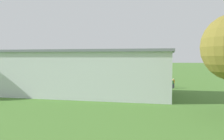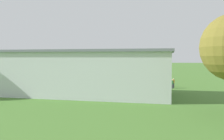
# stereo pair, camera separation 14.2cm
# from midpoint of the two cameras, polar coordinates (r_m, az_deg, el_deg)

# --- Properties ---
(ground_plane) EXTENTS (400.00, 400.00, 0.00)m
(ground_plane) POSITION_cam_midpoint_polar(r_m,az_deg,el_deg) (70.63, 5.00, -1.73)
(ground_plane) COLOR #47752D
(hangar) EXTENTS (30.48, 12.19, 6.78)m
(hangar) POSITION_cam_midpoint_polar(r_m,az_deg,el_deg) (39.04, -8.72, -0.51)
(hangar) COLOR silver
(hangar) RESTS_ON ground_plane
(biplane) EXTENTS (7.64, 9.05, 3.93)m
(biplane) POSITION_cam_midpoint_polar(r_m,az_deg,el_deg) (65.32, 2.56, 1.21)
(biplane) COLOR #B21E1E
(car_blue) EXTENTS (2.01, 4.07, 1.64)m
(car_blue) POSITION_cam_midpoint_polar(r_m,az_deg,el_deg) (55.44, -19.42, -2.27)
(car_blue) COLOR #23389E
(car_blue) RESTS_ON ground_plane
(person_near_hangar_door) EXTENTS (0.39, 0.39, 1.61)m
(person_near_hangar_door) POSITION_cam_midpoint_polar(r_m,az_deg,el_deg) (49.78, 12.73, -2.81)
(person_near_hangar_door) COLOR #3F3F47
(person_near_hangar_door) RESTS_ON ground_plane
(person_walking_on_apron) EXTENTS (0.46, 0.46, 1.75)m
(person_walking_on_apron) POSITION_cam_midpoint_polar(r_m,az_deg,el_deg) (48.18, 13.96, -2.93)
(person_walking_on_apron) COLOR #3F3F47
(person_walking_on_apron) RESTS_ON ground_plane
(person_watching_takeoff) EXTENTS (0.53, 0.53, 1.67)m
(person_watching_takeoff) POSITION_cam_midpoint_polar(r_m,az_deg,el_deg) (46.92, 13.76, -3.13)
(person_watching_takeoff) COLOR #3F3F47
(person_watching_takeoff) RESTS_ON ground_plane
(person_beside_truck) EXTENTS (0.52, 0.52, 1.77)m
(person_beside_truck) POSITION_cam_midpoint_polar(r_m,az_deg,el_deg) (47.80, 11.03, -2.93)
(person_beside_truck) COLOR #3F3F47
(person_beside_truck) RESTS_ON ground_plane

